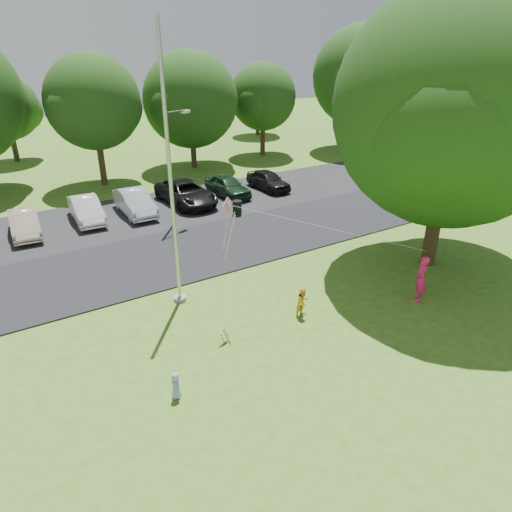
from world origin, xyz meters
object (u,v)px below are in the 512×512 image
trash_can (237,208)px  woman (421,279)px  kite (236,219)px  flagpole (172,199)px  big_tree (454,114)px  child_blue (176,385)px  street_lamp (172,158)px  child_yellow (303,302)px

trash_can → woman: (1.16, -12.22, 0.50)m
trash_can → kite: bearing=-119.6°
flagpole → big_tree: 11.56m
trash_can → child_blue: 15.21m
flagpole → kite: bearing=-60.1°
trash_can → child_blue: (-9.02, -12.25, -0.02)m
flagpole → big_tree: size_ratio=0.85×
woman → kite: bearing=-66.4°
street_lamp → child_blue: size_ratio=7.25×
kite → street_lamp: bearing=56.4°
street_lamp → trash_can: (3.59, -0.49, -3.26)m
big_tree → woman: size_ratio=6.23×
child_blue → kite: (3.58, 2.69, 3.45)m
child_blue → kite: kite is taller
street_lamp → big_tree: 13.57m
big_tree → child_blue: bearing=-171.5°
big_tree → woman: 6.71m
woman → big_tree: bearing=168.7°
flagpole → street_lamp: flagpole is taller
big_tree → child_blue: 14.67m
street_lamp → kite: bearing=-121.1°
street_lamp → woman: size_ratio=3.27×
trash_can → woman: bearing=-84.6°
flagpole → kite: flagpole is taller
trash_can → big_tree: big_tree is taller
street_lamp → child_yellow: size_ratio=5.39×
flagpole → child_blue: 6.63m
woman → kite: size_ratio=0.26×
street_lamp → woman: bearing=-90.2°
flagpole → woman: 9.88m
child_yellow → flagpole: bearing=122.1°
trash_can → big_tree: (4.13, -10.28, 6.19)m
woman → flagpole: bearing=-76.5°
street_lamp → big_tree: size_ratio=0.53×
flagpole → child_yellow: (3.41, -3.43, -3.59)m
flagpole → woman: bearing=-32.0°
big_tree → trash_can: bearing=111.9°
flagpole → kite: 2.66m
big_tree → woman: (-2.97, -1.94, -5.70)m
street_lamp → flagpole: bearing=-132.9°
street_lamp → woman: (4.75, -12.71, -2.76)m
kite → child_yellow: bearing=-51.6°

